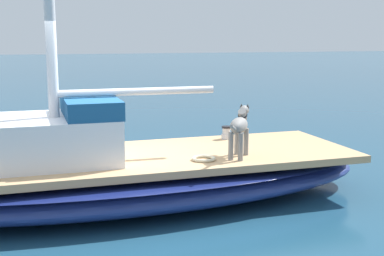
{
  "coord_description": "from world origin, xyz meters",
  "views": [
    {
      "loc": [
        -7.09,
        1.08,
        2.32
      ],
      "look_at": [
        0.0,
        -1.0,
        1.01
      ],
      "focal_mm": 49.05,
      "sensor_mm": 36.0,
      "label": 1
    }
  ],
  "objects_px": {
    "dog_grey": "(240,127)",
    "coiled_rope": "(204,159)",
    "deck_winch": "(226,133)",
    "sailboat_main": "(124,179)"
  },
  "relations": [
    {
      "from": "dog_grey",
      "to": "coiled_rope",
      "type": "height_order",
      "value": "dog_grey"
    },
    {
      "from": "dog_grey",
      "to": "coiled_rope",
      "type": "xyz_separation_m",
      "value": [
        -0.06,
        0.53,
        -0.4
      ]
    },
    {
      "from": "sailboat_main",
      "to": "deck_winch",
      "type": "xyz_separation_m",
      "value": [
        0.76,
        -1.8,
        0.42
      ]
    },
    {
      "from": "sailboat_main",
      "to": "deck_winch",
      "type": "relative_size",
      "value": 34.74
    },
    {
      "from": "dog_grey",
      "to": "coiled_rope",
      "type": "bearing_deg",
      "value": 96.62
    },
    {
      "from": "dog_grey",
      "to": "sailboat_main",
      "type": "bearing_deg",
      "value": 72.8
    },
    {
      "from": "sailboat_main",
      "to": "coiled_rope",
      "type": "bearing_deg",
      "value": -118.17
    },
    {
      "from": "deck_winch",
      "to": "sailboat_main",
      "type": "bearing_deg",
      "value": 112.9
    },
    {
      "from": "deck_winch",
      "to": "coiled_rope",
      "type": "xyz_separation_m",
      "value": [
        -1.3,
        0.8,
        -0.08
      ]
    },
    {
      "from": "dog_grey",
      "to": "coiled_rope",
      "type": "distance_m",
      "value": 0.67
    }
  ]
}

